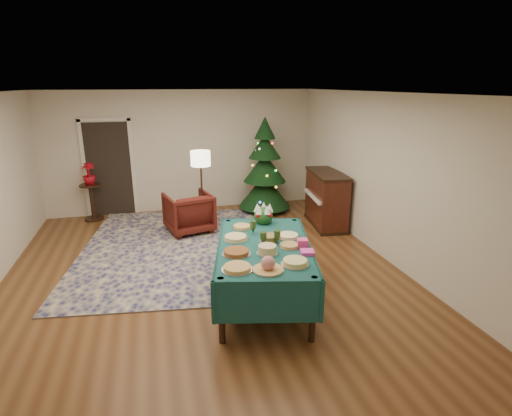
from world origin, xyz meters
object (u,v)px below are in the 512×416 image
object	(u,v)px
buffet_table	(264,255)
armchair	(189,211)
floor_lamp	(201,163)
side_table	(92,203)
gift_box	(302,243)
potted_plant	(89,178)
christmas_tree	(265,170)
piano	(326,200)

from	to	relation	value
buffet_table	armchair	world-z (taller)	armchair
buffet_table	floor_lamp	world-z (taller)	floor_lamp
floor_lamp	side_table	xyz separation A→B (m)	(-2.22, 1.16, -0.96)
floor_lamp	gift_box	bearing A→B (deg)	-74.71
armchair	floor_lamp	distance (m)	0.96
buffet_table	side_table	xyz separation A→B (m)	(-2.65, 4.15, -0.27)
buffet_table	potted_plant	bearing A→B (deg)	122.53
christmas_tree	piano	size ratio (longest dim) A/B	1.58
side_table	piano	world-z (taller)	piano
armchair	floor_lamp	bearing A→B (deg)	-175.88
potted_plant	floor_lamp	bearing A→B (deg)	-27.56
side_table	piano	distance (m)	4.97
gift_box	armchair	bearing A→B (deg)	110.43
buffet_table	armchair	xyz separation A→B (m)	(-0.72, 2.90, -0.22)
christmas_tree	side_table	bearing A→B (deg)	175.43
side_table	potted_plant	xyz separation A→B (m)	(0.00, -0.00, 0.53)
potted_plant	piano	size ratio (longest dim) A/B	0.34
christmas_tree	piano	distance (m)	1.65
floor_lamp	potted_plant	distance (m)	2.54
buffet_table	potted_plant	world-z (taller)	potted_plant
potted_plant	armchair	bearing A→B (deg)	-32.83
gift_box	piano	distance (m)	3.22
armchair	christmas_tree	size ratio (longest dim) A/B	0.40
piano	gift_box	bearing A→B (deg)	-119.96
christmas_tree	floor_lamp	bearing A→B (deg)	-150.87
armchair	potted_plant	distance (m)	2.35
christmas_tree	piano	world-z (taller)	christmas_tree
armchair	piano	size ratio (longest dim) A/B	0.64
christmas_tree	piano	bearing A→B (deg)	-53.89
gift_box	side_table	world-z (taller)	gift_box
side_table	piano	size ratio (longest dim) A/B	0.58
gift_box	potted_plant	xyz separation A→B (m)	(-3.10, 4.37, 0.04)
christmas_tree	potted_plant	bearing A→B (deg)	175.43
floor_lamp	piano	size ratio (longest dim) A/B	1.17
gift_box	christmas_tree	xyz separation A→B (m)	(0.66, 4.07, 0.09)
buffet_table	gift_box	xyz separation A→B (m)	(0.45, -0.22, 0.22)
floor_lamp	piano	bearing A→B (deg)	-9.99
christmas_tree	armchair	bearing A→B (deg)	-152.56
gift_box	floor_lamp	distance (m)	3.37
potted_plant	side_table	bearing A→B (deg)	90.00
buffet_table	gift_box	distance (m)	0.55
armchair	gift_box	bearing A→B (deg)	97.14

